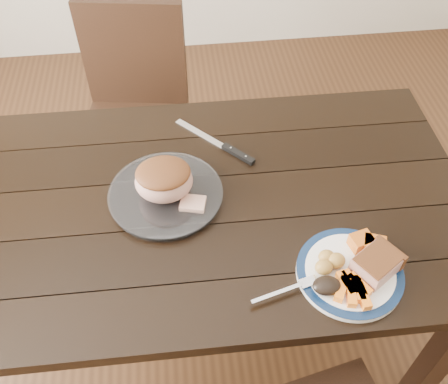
{
  "coord_description": "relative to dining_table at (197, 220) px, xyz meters",
  "views": [
    {
      "loc": [
        -0.03,
        -0.94,
        1.85
      ],
      "look_at": [
        0.08,
        -0.02,
        0.8
      ],
      "focal_mm": 40.0,
      "sensor_mm": 36.0,
      "label": 1
    }
  ],
  "objects": [
    {
      "name": "roast_joint",
      "position": [
        -0.08,
        0.02,
        0.16
      ],
      "size": [
        0.16,
        0.14,
        0.11
      ],
      "primitive_type": "ellipsoid",
      "color": "tan",
      "rests_on": "serving_platter"
    },
    {
      "name": "serving_platter",
      "position": [
        -0.08,
        0.02,
        0.1
      ],
      "size": [
        0.32,
        0.32,
        0.02
      ],
      "primitive_type": "cylinder",
      "color": "white",
      "rests_on": "dining_table"
    },
    {
      "name": "dining_table",
      "position": [
        0.0,
        0.0,
        0.0
      ],
      "size": [
        1.61,
        0.92,
        0.75
      ],
      "rotation": [
        0.0,
        0.0,
        -0.01
      ],
      "color": "black",
      "rests_on": "ground"
    },
    {
      "name": "carving_knife",
      "position": [
        0.12,
        0.2,
        0.1
      ],
      "size": [
        0.24,
        0.25,
        0.01
      ],
      "rotation": [
        0.0,
        0.0,
        -0.81
      ],
      "color": "silver",
      "rests_on": "dining_table"
    },
    {
      "name": "cut_slice",
      "position": [
        -0.01,
        -0.03,
        0.12
      ],
      "size": [
        0.08,
        0.07,
        0.02
      ],
      "primitive_type": "cube",
      "rotation": [
        0.0,
        0.0,
        -0.24
      ],
      "color": "tan",
      "rests_on": "serving_platter"
    },
    {
      "name": "chair_far",
      "position": [
        -0.21,
        0.74,
        -0.13
      ],
      "size": [
        0.48,
        0.49,
        0.93
      ],
      "rotation": [
        0.0,
        0.0,
        2.98
      ],
      "color": "black",
      "rests_on": "ground"
    },
    {
      "name": "dark_mushroom",
      "position": [
        0.3,
        -0.34,
        0.13
      ],
      "size": [
        0.07,
        0.05,
        0.03
      ],
      "primitive_type": "ellipsoid",
      "color": "black",
      "rests_on": "dinner_plate"
    },
    {
      "name": "dinner_plate",
      "position": [
        0.37,
        -0.29,
        0.1
      ],
      "size": [
        0.27,
        0.27,
        0.02
      ],
      "primitive_type": "cylinder",
      "color": "white",
      "rests_on": "dining_table"
    },
    {
      "name": "roasted_potatoes",
      "position": [
        0.32,
        -0.27,
        0.13
      ],
      "size": [
        0.08,
        0.07,
        0.04
      ],
      "color": "gold",
      "rests_on": "dinner_plate"
    },
    {
      "name": "fork",
      "position": [
        0.21,
        -0.33,
        0.11
      ],
      "size": [
        0.18,
        0.06,
        0.0
      ],
      "rotation": [
        0.0,
        0.0,
        0.26
      ],
      "color": "silver",
      "rests_on": "dinner_plate"
    },
    {
      "name": "carrot_batons",
      "position": [
        0.36,
        -0.35,
        0.12
      ],
      "size": [
        0.1,
        0.11,
        0.02
      ],
      "color": "orange",
      "rests_on": "dinner_plate"
    },
    {
      "name": "ground",
      "position": [
        0.0,
        0.0,
        -0.66
      ],
      "size": [
        4.0,
        4.0,
        0.0
      ],
      "primitive_type": "plane",
      "color": "#472B16",
      "rests_on": "ground"
    },
    {
      "name": "plate_rim",
      "position": [
        0.37,
        -0.29,
        0.11
      ],
      "size": [
        0.27,
        0.27,
        0.02
      ],
      "primitive_type": "torus",
      "color": "#0C1F3E",
      "rests_on": "dinner_plate"
    },
    {
      "name": "pork_slice",
      "position": [
        0.43,
        -0.3,
        0.14
      ],
      "size": [
        0.14,
        0.13,
        0.05
      ],
      "primitive_type": "cube",
      "rotation": [
        0.0,
        0.0,
        0.58
      ],
      "color": "tan",
      "rests_on": "dinner_plate"
    },
    {
      "name": "pumpkin_wedges",
      "position": [
        0.43,
        -0.23,
        0.13
      ],
      "size": [
        0.1,
        0.07,
        0.04
      ],
      "color": "orange",
      "rests_on": "dinner_plate"
    }
  ]
}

